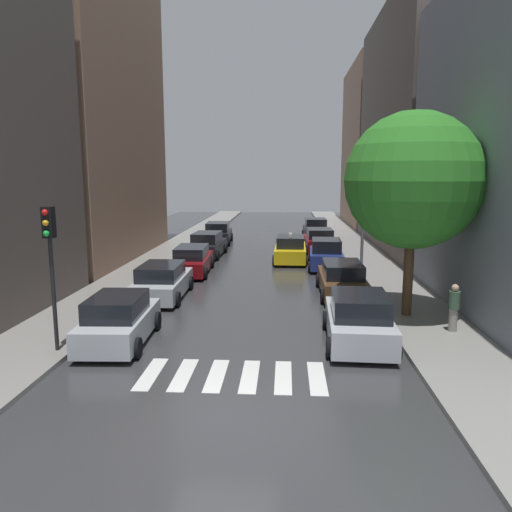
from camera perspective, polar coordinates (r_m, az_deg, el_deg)
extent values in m
cube|color=#323235|center=(34.55, 1.16, 0.52)|extent=(28.00, 72.00, 0.04)
cube|color=gray|center=(35.39, -9.41, 0.76)|extent=(3.00, 72.00, 0.15)
cube|color=gray|center=(34.89, 11.89, 0.56)|extent=(3.00, 72.00, 0.15)
cube|color=silver|center=(13.99, -12.13, -13.25)|extent=(0.45, 2.20, 0.01)
cube|color=silver|center=(13.79, -8.42, -13.49)|extent=(0.45, 2.20, 0.01)
cube|color=silver|center=(13.64, -4.61, -13.68)|extent=(0.45, 2.20, 0.01)
cube|color=silver|center=(13.55, -0.73, -13.81)|extent=(0.45, 2.20, 0.01)
cube|color=silver|center=(13.52, 3.19, -13.88)|extent=(0.45, 2.20, 0.01)
cube|color=silver|center=(13.55, 7.12, -13.89)|extent=(0.45, 2.20, 0.01)
cube|color=#8C6B56|center=(33.87, -19.50, 21.86)|extent=(6.00, 15.15, 25.84)
cube|color=#564C47|center=(37.77, 18.79, 13.69)|extent=(6.00, 18.06, 16.92)
cube|color=#8C6B56|center=(54.23, 14.03, 12.24)|extent=(6.00, 14.34, 16.45)
cube|color=#B2B7BF|center=(16.45, -15.60, -7.83)|extent=(1.95, 4.18, 0.79)
cube|color=black|center=(16.06, -15.92, -5.60)|extent=(1.66, 2.32, 0.64)
cylinder|color=black|center=(18.01, -17.06, -7.21)|extent=(0.25, 0.65, 0.64)
cylinder|color=black|center=(17.55, -11.50, -7.42)|extent=(0.25, 0.65, 0.64)
cylinder|color=black|center=(15.59, -20.15, -10.00)|extent=(0.25, 0.65, 0.64)
cylinder|color=black|center=(15.05, -13.75, -10.38)|extent=(0.25, 0.65, 0.64)
cube|color=#B2B7BF|center=(21.91, -10.82, -3.38)|extent=(1.98, 4.70, 0.75)
cube|color=black|center=(21.55, -11.01, -1.75)|extent=(1.71, 2.60, 0.61)
cylinder|color=black|center=(23.65, -12.19, -3.05)|extent=(0.23, 0.64, 0.64)
cylinder|color=black|center=(23.24, -7.66, -3.14)|extent=(0.23, 0.64, 0.64)
cylinder|color=black|center=(20.76, -14.32, -4.88)|extent=(0.23, 0.64, 0.64)
cylinder|color=black|center=(20.30, -9.17, -5.03)|extent=(0.23, 0.64, 0.64)
cube|color=maroon|center=(27.03, -7.42, -0.86)|extent=(1.96, 4.85, 0.74)
cube|color=black|center=(26.68, -7.53, 0.48)|extent=(1.66, 2.69, 0.61)
cylinder|color=black|center=(28.75, -8.69, -0.73)|extent=(0.24, 0.65, 0.64)
cylinder|color=black|center=(28.49, -5.16, -0.75)|extent=(0.24, 0.65, 0.64)
cylinder|color=black|center=(25.70, -9.90, -1.98)|extent=(0.24, 0.65, 0.64)
cylinder|color=black|center=(25.41, -5.96, -2.02)|extent=(0.24, 0.65, 0.64)
cube|color=black|center=(32.49, -5.64, 0.96)|extent=(2.04, 4.74, 0.80)
cube|color=black|center=(32.16, -5.75, 2.17)|extent=(1.73, 2.63, 0.65)
cylinder|color=black|center=(34.21, -6.62, 0.94)|extent=(0.25, 0.65, 0.64)
cylinder|color=black|center=(33.85, -3.59, 0.90)|extent=(0.25, 0.65, 0.64)
cylinder|color=black|center=(31.25, -7.85, 0.11)|extent=(0.25, 0.65, 0.64)
cylinder|color=black|center=(30.86, -4.55, 0.05)|extent=(0.25, 0.65, 0.64)
cube|color=black|center=(38.58, -4.44, 2.35)|extent=(2.08, 4.49, 0.83)
cube|color=black|center=(38.28, -4.48, 3.42)|extent=(1.77, 2.50, 0.68)
cylinder|color=black|center=(40.15, -5.58, 2.22)|extent=(0.25, 0.65, 0.64)
cylinder|color=black|center=(39.98, -2.88, 2.22)|extent=(0.25, 0.65, 0.64)
cylinder|color=black|center=(37.28, -6.10, 1.65)|extent=(0.25, 0.65, 0.64)
cylinder|color=black|center=(37.09, -3.19, 1.65)|extent=(0.25, 0.65, 0.64)
cube|color=#B2B7BF|center=(16.15, 11.83, -7.94)|extent=(2.09, 4.28, 0.82)
cube|color=black|center=(15.74, 12.01, -5.58)|extent=(1.78, 2.38, 0.67)
cylinder|color=black|center=(17.48, 8.17, -7.39)|extent=(0.25, 0.65, 0.64)
cylinder|color=black|center=(17.67, 14.47, -7.42)|extent=(0.25, 0.65, 0.64)
cylinder|color=black|center=(14.84, 8.60, -10.49)|extent=(0.25, 0.65, 0.64)
cylinder|color=black|center=(15.07, 16.06, -10.46)|extent=(0.25, 0.65, 0.64)
cube|color=brown|center=(22.30, 9.94, -3.13)|extent=(1.86, 4.72, 0.75)
cube|color=black|center=(21.93, 10.06, -1.52)|extent=(1.63, 2.59, 0.61)
cylinder|color=black|center=(23.78, 7.28, -2.84)|extent=(0.22, 0.64, 0.64)
cylinder|color=black|center=(23.98, 11.72, -2.86)|extent=(0.22, 0.64, 0.64)
cylinder|color=black|center=(20.76, 7.84, -4.67)|extent=(0.22, 0.64, 0.64)
cylinder|color=black|center=(20.98, 12.92, -4.67)|extent=(0.22, 0.64, 0.64)
cube|color=navy|center=(28.43, 8.13, -0.25)|extent=(1.98, 4.12, 0.85)
cube|color=black|center=(28.11, 8.19, 1.24)|extent=(1.69, 2.29, 0.70)
cylinder|color=black|center=(29.78, 6.27, -0.33)|extent=(0.25, 0.65, 0.64)
cylinder|color=black|center=(29.85, 9.76, -0.38)|extent=(0.25, 0.65, 0.64)
cylinder|color=black|center=(27.14, 6.32, -1.28)|extent=(0.25, 0.65, 0.64)
cylinder|color=black|center=(27.23, 10.14, -1.34)|extent=(0.25, 0.65, 0.64)
cube|color=maroon|center=(34.84, 7.38, 1.50)|extent=(2.05, 4.37, 0.79)
cube|color=black|center=(34.53, 7.44, 2.64)|extent=(1.76, 2.43, 0.65)
cylinder|color=black|center=(36.20, 5.64, 1.43)|extent=(0.24, 0.65, 0.64)
cylinder|color=black|center=(36.38, 8.65, 1.41)|extent=(0.24, 0.65, 0.64)
cylinder|color=black|center=(33.39, 5.97, 0.74)|extent=(0.24, 0.65, 0.64)
cylinder|color=black|center=(33.59, 9.23, 0.72)|extent=(0.24, 0.65, 0.64)
cube|color=black|center=(41.02, 6.92, 2.77)|extent=(1.94, 4.21, 0.88)
cube|color=black|center=(40.73, 6.96, 3.85)|extent=(1.68, 2.33, 0.72)
cylinder|color=black|center=(42.37, 5.51, 2.60)|extent=(0.23, 0.64, 0.64)
cylinder|color=black|center=(42.51, 8.02, 2.58)|extent=(0.23, 0.64, 0.64)
cylinder|color=black|center=(39.63, 5.71, 2.12)|extent=(0.23, 0.64, 0.64)
cylinder|color=black|center=(39.78, 8.40, 2.10)|extent=(0.23, 0.64, 0.64)
cube|color=yellow|center=(30.48, 4.02, 0.42)|extent=(1.95, 4.63, 0.80)
cube|color=black|center=(30.15, 4.03, 1.71)|extent=(1.68, 2.56, 0.65)
cube|color=#F2EDCC|center=(30.09, 4.04, 2.50)|extent=(0.21, 0.36, 0.18)
cylinder|color=black|center=(32.04, 2.40, 0.42)|extent=(0.23, 0.64, 0.64)
cylinder|color=black|center=(32.02, 5.71, 0.37)|extent=(0.23, 0.64, 0.64)
cylinder|color=black|center=(29.05, 2.15, -0.52)|extent=(0.23, 0.64, 0.64)
cylinder|color=black|center=(29.03, 5.80, -0.57)|extent=(0.23, 0.64, 0.64)
cylinder|color=gray|center=(17.85, 21.96, -6.92)|extent=(0.28, 0.28, 0.77)
cylinder|color=#38513D|center=(17.68, 22.10, -4.79)|extent=(0.36, 0.36, 0.61)
sphere|color=tan|center=(17.58, 22.18, -3.45)|extent=(0.24, 0.24, 0.24)
cylinder|color=#513823|center=(19.07, 17.28, -2.35)|extent=(0.36, 0.36, 2.89)
sphere|color=#2C7724|center=(18.70, 17.82, 8.37)|extent=(4.96, 4.96, 4.96)
cylinder|color=black|center=(15.67, -22.49, -4.21)|extent=(0.12, 0.12, 3.40)
cube|color=black|center=(15.34, -23.00, 3.63)|extent=(0.30, 0.30, 0.90)
sphere|color=red|center=(15.15, -23.37, 4.68)|extent=(0.18, 0.18, 0.18)
sphere|color=#F2A519|center=(15.18, -23.30, 3.55)|extent=(0.18, 0.18, 0.18)
sphere|color=green|center=(15.21, -23.23, 2.43)|extent=(0.18, 0.18, 0.18)
cylinder|color=#595B60|center=(27.13, 12.38, 5.32)|extent=(0.16, 0.16, 6.69)
ellipsoid|color=beige|center=(27.11, 12.65, 12.71)|extent=(0.60, 0.28, 0.24)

